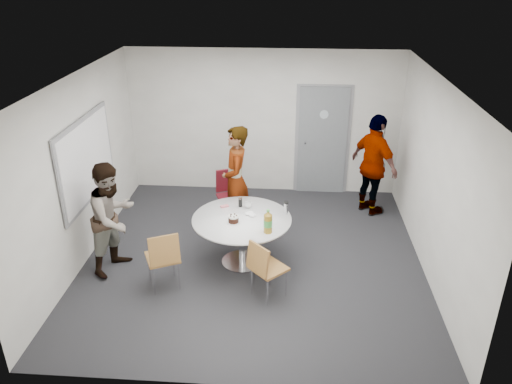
# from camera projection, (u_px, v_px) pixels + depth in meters

# --- Properties ---
(floor) EXTENTS (5.00, 5.00, 0.00)m
(floor) POSITION_uv_depth(u_px,v_px,m) (253.00, 258.00, 7.57)
(floor) COLOR black
(floor) RESTS_ON ground
(ceiling) EXTENTS (5.00, 5.00, 0.00)m
(ceiling) POSITION_uv_depth(u_px,v_px,m) (253.00, 80.00, 6.41)
(ceiling) COLOR silver
(ceiling) RESTS_ON wall_back
(wall_back) EXTENTS (5.00, 0.00, 5.00)m
(wall_back) POSITION_uv_depth(u_px,v_px,m) (264.00, 123.00, 9.25)
(wall_back) COLOR beige
(wall_back) RESTS_ON floor
(wall_left) EXTENTS (0.00, 5.00, 5.00)m
(wall_left) POSITION_uv_depth(u_px,v_px,m) (80.00, 171.00, 7.16)
(wall_left) COLOR beige
(wall_left) RESTS_ON floor
(wall_right) EXTENTS (0.00, 5.00, 5.00)m
(wall_right) POSITION_uv_depth(u_px,v_px,m) (435.00, 182.00, 6.83)
(wall_right) COLOR beige
(wall_right) RESTS_ON floor
(wall_front) EXTENTS (5.00, 0.00, 5.00)m
(wall_front) POSITION_uv_depth(u_px,v_px,m) (233.00, 281.00, 4.74)
(wall_front) COLOR beige
(wall_front) RESTS_ON floor
(door) EXTENTS (1.02, 0.17, 2.12)m
(door) POSITION_uv_depth(u_px,v_px,m) (322.00, 141.00, 9.30)
(door) COLOR slate
(door) RESTS_ON wall_back
(whiteboard) EXTENTS (0.04, 1.90, 1.25)m
(whiteboard) POSITION_uv_depth(u_px,v_px,m) (87.00, 160.00, 7.29)
(whiteboard) COLOR gray
(whiteboard) RESTS_ON wall_left
(table) EXTENTS (1.43, 1.43, 1.09)m
(table) POSITION_uv_depth(u_px,v_px,m) (244.00, 225.00, 7.17)
(table) COLOR white
(table) RESTS_ON floor
(chair_near_left) EXTENTS (0.57, 0.59, 0.88)m
(chair_near_left) POSITION_uv_depth(u_px,v_px,m) (163.00, 255.00, 6.64)
(chair_near_left) COLOR brown
(chair_near_left) RESTS_ON floor
(chair_near_right) EXTENTS (0.59, 0.59, 0.84)m
(chair_near_right) POSITION_uv_depth(u_px,v_px,m) (264.00, 265.00, 6.47)
(chair_near_right) COLOR brown
(chair_near_right) RESTS_ON floor
(chair_far) EXTENTS (0.58, 0.61, 0.92)m
(chair_far) POSITION_uv_depth(u_px,v_px,m) (230.00, 191.00, 8.41)
(chair_far) COLOR maroon
(chair_far) RESTS_ON floor
(person_main) EXTENTS (0.52, 0.71, 1.80)m
(person_main) POSITION_uv_depth(u_px,v_px,m) (236.00, 181.00, 7.96)
(person_main) COLOR #A5C6EA
(person_main) RESTS_ON floor
(person_left) EXTENTS (0.89, 0.98, 1.65)m
(person_left) POSITION_uv_depth(u_px,v_px,m) (113.00, 218.00, 7.00)
(person_left) COLOR white
(person_left) RESTS_ON floor
(person_right) EXTENTS (0.96, 1.11, 1.79)m
(person_right) POSITION_uv_depth(u_px,v_px,m) (374.00, 165.00, 8.55)
(person_right) COLOR black
(person_right) RESTS_ON floor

